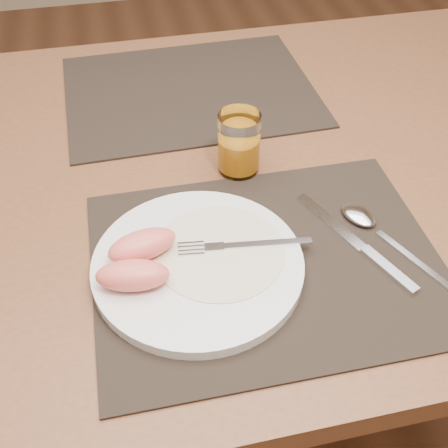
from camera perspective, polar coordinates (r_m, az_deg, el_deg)
The scene contains 11 objects.
ground at distance 1.47m, azimuth -0.62°, elevation -17.44°, with size 5.00×5.00×0.00m, color brown.
table at distance 0.94m, azimuth -0.92°, elevation 2.16°, with size 1.40×0.90×0.75m.
placemat_near at distance 0.74m, azimuth 4.36°, elevation -3.87°, with size 0.45×0.35×0.00m, color black.
placemat_far at distance 1.07m, azimuth -3.47°, elevation 13.36°, with size 0.45×0.35×0.00m, color black.
plate at distance 0.72m, azimuth -2.67°, elevation -4.19°, with size 0.27×0.27×0.02m, color white.
plate_dressing at distance 0.72m, azimuth -0.49°, elevation -2.77°, with size 0.17×0.17×0.00m.
fork at distance 0.73m, azimuth 0.92°, elevation -2.25°, with size 0.18×0.04×0.00m.
knife at distance 0.77m, azimuth 13.98°, elevation -2.43°, with size 0.10×0.21×0.01m.
spoon at distance 0.80m, azimuth 14.25°, elevation 0.31°, with size 0.10×0.18×0.01m.
juice_glass at distance 0.85m, azimuth 1.53°, elevation 7.96°, with size 0.06×0.06×0.10m.
grapefruit_wedges at distance 0.70m, azimuth -8.78°, elevation -3.62°, with size 0.11×0.11×0.04m.
Camera 1 is at (-0.14, -0.69, 1.30)m, focal length 45.00 mm.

